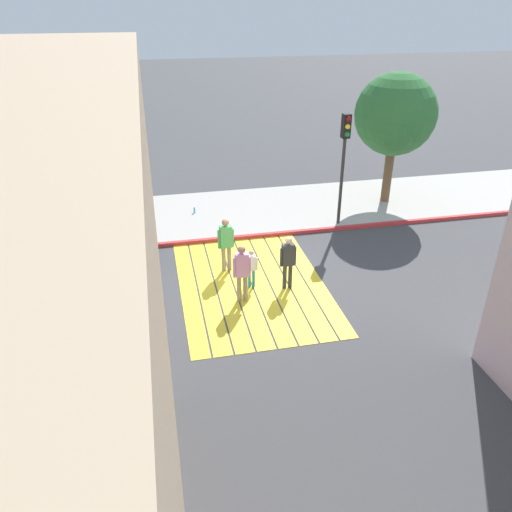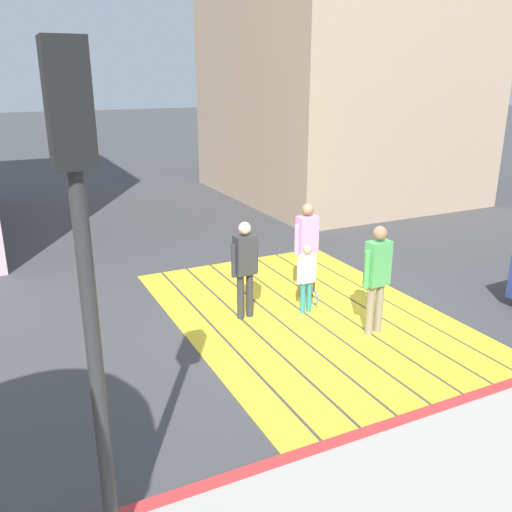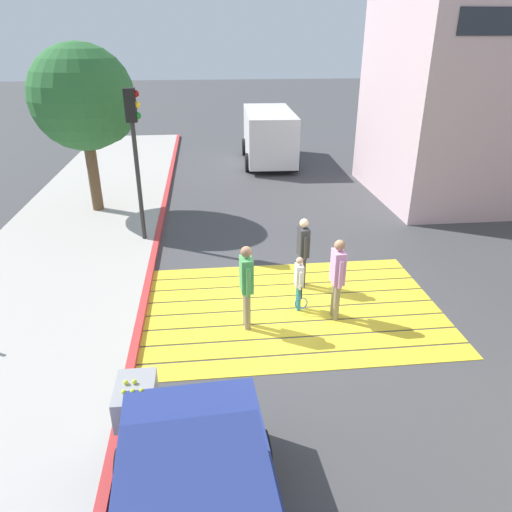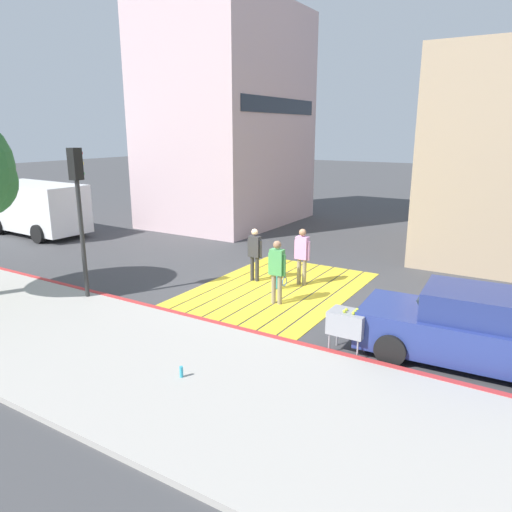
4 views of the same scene
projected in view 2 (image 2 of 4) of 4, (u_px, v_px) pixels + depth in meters
ground_plane at (307, 315)px, 9.56m from camera, size 120.00×120.00×0.00m
crosswalk_stripes at (307, 315)px, 9.56m from camera, size 6.40×4.35×0.01m
curb_painted at (444, 410)px, 6.77m from camera, size 0.16×40.00×0.13m
building_far_south at (337, 84)px, 18.21m from camera, size 8.00×7.04×7.41m
traffic_light_corner at (80, 220)px, 3.83m from camera, size 0.39×0.28×4.24m
pedestrian_adult_lead at (377, 273)px, 8.58m from camera, size 0.26×0.52×1.80m
pedestrian_adult_trailing at (307, 243)px, 10.11m from camera, size 0.23×0.52×1.79m
pedestrian_adult_side at (245, 263)px, 9.16m from camera, size 0.24×0.50×1.71m
pedestrian_child_with_racket at (307, 276)px, 9.45m from camera, size 0.28×0.38×1.25m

